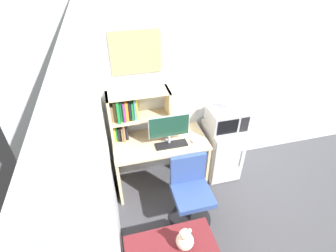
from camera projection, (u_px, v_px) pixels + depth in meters
The scene contains 13 objects.
wall_back at pixel (246, 83), 3.57m from camera, with size 6.40×0.04×2.60m, color silver.
wall_left at pixel (108, 206), 1.88m from camera, with size 0.04×4.40×2.60m, color silver.
desk at pixel (160, 155), 3.48m from camera, with size 1.24×0.63×0.77m.
hutch_bookshelf at pixel (130, 114), 3.20m from camera, with size 0.78×0.29×0.66m.
monitor at pixel (169, 128), 3.16m from camera, with size 0.53×0.18×0.43m.
keyboard at pixel (171, 145), 3.27m from camera, with size 0.42×0.14×0.02m, color black.
computer_mouse at pixel (194, 141), 3.32m from camera, with size 0.07×0.10×0.04m, color silver.
mini_fridge at pixel (221, 150), 3.74m from camera, with size 0.47×0.57×0.83m.
microwave at pixel (226, 118), 3.42m from camera, with size 0.48×0.39×0.28m.
desk_fan at pixel (232, 100), 3.26m from camera, with size 0.17×0.11×0.25m.
desk_chair at pixel (191, 195), 3.06m from camera, with size 0.52×0.52×0.94m.
teddy_bear at pixel (185, 240), 2.38m from camera, with size 0.17×0.17×0.26m.
wall_corkboard at pixel (136, 52), 2.89m from camera, with size 0.59×0.02×0.50m, color tan.
Camera 1 is at (-1.48, -2.86, 2.88)m, focal length 27.06 mm.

